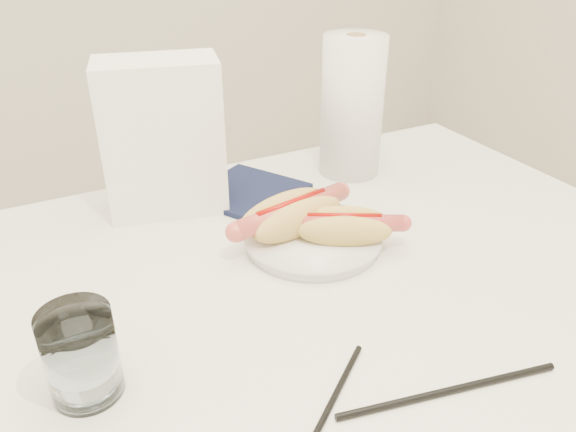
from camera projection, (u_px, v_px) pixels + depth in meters
name	position (u px, v px, depth m)	size (l,w,h in m)	color
table	(273.00, 330.00, 0.74)	(1.20, 0.80, 0.75)	white
plate	(313.00, 240.00, 0.81)	(0.19, 0.19, 0.02)	white
hotdog_left	(292.00, 215.00, 0.81)	(0.19, 0.10, 0.05)	#E0B359
hotdog_right	(344.00, 227.00, 0.79)	(0.16, 0.12, 0.04)	#DAB655
water_glass	(81.00, 354.00, 0.55)	(0.07, 0.07, 0.10)	silver
chopstick_near	(324.00, 418.00, 0.54)	(0.01, 0.01, 0.21)	black
chopstick_far	(449.00, 391.00, 0.57)	(0.01, 0.01, 0.24)	black
napkin_box	(163.00, 138.00, 0.86)	(0.18, 0.10, 0.24)	white
navy_napkin	(248.00, 192.00, 0.95)	(0.16, 0.16, 0.01)	#101633
paper_towel_roll	(352.00, 107.00, 0.98)	(0.11, 0.11, 0.24)	white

